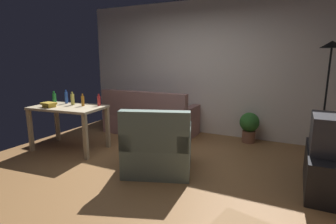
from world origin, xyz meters
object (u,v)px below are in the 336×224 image
object	(u,v)px
bottle_amber	(83,101)
book_stack	(49,105)
potted_plant	(249,125)
desk	(69,113)
torchiere_lamp	(329,69)
bottle_green	(54,98)
armchair	(158,149)
tv_stand	(326,171)
tv	(331,134)
couch	(150,119)
bottle_blue	(66,97)
bottle_red	(99,101)
bottle_squat	(73,99)

from	to	relation	value
bottle_amber	book_stack	distance (m)	0.55
potted_plant	desk	bearing A→B (deg)	-147.18
torchiere_lamp	bottle_green	distance (m)	4.54
armchair	book_stack	bearing A→B (deg)	-18.43
torchiere_lamp	armchair	bearing A→B (deg)	-144.50
tv_stand	tv	world-z (taller)	tv
tv	bottle_amber	bearing A→B (deg)	92.06
bottle_amber	armchair	bearing A→B (deg)	-9.89
couch	bottle_blue	world-z (taller)	bottle_blue
tv	bottle_red	world-z (taller)	bottle_red
potted_plant	armchair	bearing A→B (deg)	-115.91
tv	torchiere_lamp	xyz separation A→B (m)	(-0.00, 1.06, 0.71)
couch	tv	world-z (taller)	same
bottle_red	desk	bearing A→B (deg)	-146.96
bottle_blue	torchiere_lamp	bearing A→B (deg)	15.40
book_stack	bottle_amber	bearing A→B (deg)	38.15
couch	torchiere_lamp	distance (m)	3.31
couch	bottle_blue	bearing A→B (deg)	51.26
tv	book_stack	xyz separation A→B (m)	(-4.10, -0.47, 0.10)
desk	armchair	distance (m)	1.84
torchiere_lamp	desk	distance (m)	4.16
couch	desk	distance (m)	1.67
tv_stand	bottle_green	world-z (taller)	bottle_green
desk	bottle_green	bearing A→B (deg)	157.94
potted_plant	armchair	world-z (taller)	armchair
book_stack	tv	bearing A→B (deg)	6.54
torchiere_lamp	bottle_squat	xyz separation A→B (m)	(-3.89, -1.20, -0.55)
desk	book_stack	xyz separation A→B (m)	(-0.23, -0.20, 0.15)
bottle_amber	bottle_blue	bearing A→B (deg)	172.40
bottle_squat	torchiere_lamp	bearing A→B (deg)	17.09
tv	book_stack	size ratio (longest dim) A/B	2.47
bottle_red	bottle_amber	bearing A→B (deg)	-148.64
desk	potted_plant	size ratio (longest dim) A/B	2.22
tv_stand	bottle_blue	distance (m)	4.16
bottle_squat	bottle_amber	bearing A→B (deg)	1.26
armchair	potted_plant	bearing A→B (deg)	-135.98
desk	bottle_amber	size ratio (longest dim) A/B	6.07
bottle_squat	bottle_red	bearing A→B (deg)	17.62
bottle_blue	bottle_amber	distance (m)	0.45
bottle_green	tv	bearing A→B (deg)	1.79
desk	bottle_red	distance (m)	0.55
torchiere_lamp	book_stack	distance (m)	4.41
bottle_green	bottle_amber	bearing A→B (deg)	0.32
bottle_green	desk	bearing A→B (deg)	-16.07
bottle_blue	book_stack	bearing A→B (deg)	-87.48
couch	book_stack	bearing A→B (deg)	59.14
armchair	bottle_amber	distance (m)	1.71
bottle_green	bottle_squat	bearing A→B (deg)	-0.17
potted_plant	bottle_blue	bearing A→B (deg)	-152.33
desk	armchair	world-z (taller)	armchair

